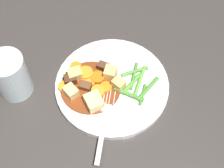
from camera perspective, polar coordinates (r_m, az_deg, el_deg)
ground_plane at (r=0.74m, az=0.00°, el=-0.58°), size 3.00×3.00×0.00m
dinner_plate at (r=0.73m, az=0.00°, el=-0.29°), size 0.25×0.25×0.01m
stew_sauce at (r=0.72m, az=-3.73°, el=-0.37°), size 0.13×0.13×0.00m
carrot_slice_0 at (r=0.73m, az=-4.07°, el=0.53°), size 0.04×0.04×0.01m
carrot_slice_1 at (r=0.75m, az=-6.25°, el=2.92°), size 0.03×0.03×0.01m
carrot_slice_2 at (r=0.74m, az=-4.59°, el=1.80°), size 0.05×0.05×0.01m
carrot_slice_3 at (r=0.73m, az=-2.52°, el=1.07°), size 0.04×0.04×0.01m
carrot_slice_4 at (r=0.71m, az=-2.42°, el=-1.30°), size 0.04×0.04×0.01m
carrot_slice_5 at (r=0.73m, az=-8.25°, el=-0.47°), size 0.03×0.03×0.01m
carrot_slice_6 at (r=0.72m, az=-1.07°, el=-0.58°), size 0.04×0.04×0.01m
potato_chunk_0 at (r=0.71m, az=-7.10°, el=-1.35°), size 0.04×0.04×0.02m
potato_chunk_1 at (r=0.73m, az=0.06°, el=1.95°), size 0.04×0.04×0.03m
potato_chunk_2 at (r=0.69m, az=-3.14°, el=-3.09°), size 0.04×0.05×0.03m
potato_chunk_3 at (r=0.73m, az=-6.43°, el=1.65°), size 0.03×0.03×0.02m
potato_chunk_4 at (r=0.71m, az=1.15°, el=-0.04°), size 0.03×0.03×0.03m
meat_chunk_0 at (r=0.73m, az=-7.19°, el=0.75°), size 0.03×0.02×0.02m
meat_chunk_1 at (r=0.74m, az=-1.49°, el=3.00°), size 0.03×0.03×0.02m
meat_chunk_2 at (r=0.72m, az=-4.55°, el=-0.44°), size 0.03×0.03×0.02m
green_bean_0 at (r=0.73m, az=3.49°, el=0.18°), size 0.05×0.04×0.01m
green_bean_1 at (r=0.71m, az=5.32°, el=-1.84°), size 0.03×0.05×0.01m
green_bean_2 at (r=0.74m, az=3.93°, el=2.17°), size 0.06×0.02×0.01m
green_bean_3 at (r=0.74m, az=3.77°, el=1.38°), size 0.03×0.07×0.01m
green_bean_4 at (r=0.71m, az=2.91°, el=-1.79°), size 0.06×0.05×0.01m
green_bean_5 at (r=0.72m, az=6.20°, el=-0.81°), size 0.06×0.05×0.01m
green_bean_6 at (r=0.73m, az=4.75°, el=0.38°), size 0.05×0.08×0.01m
fork at (r=0.68m, az=-1.34°, el=-6.44°), size 0.07×0.17×0.00m
water_glass at (r=0.73m, az=-17.04°, el=1.39°), size 0.07×0.07×0.11m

